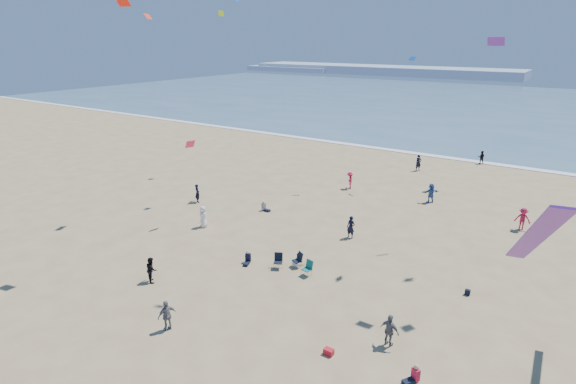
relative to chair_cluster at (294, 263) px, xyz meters
The scene contains 13 objects.
ground 11.01m from the chair_cluster, 92.37° to the right, with size 220.00×220.00×0.00m, color tan.
ocean 84.01m from the chair_cluster, 90.31° to the left, with size 220.00×100.00×0.06m, color #476B84.
surf_line 34.01m from the chair_cluster, 90.77° to the left, with size 220.00×1.20×0.08m, color white.
headland_far 170.12m from the chair_cluster, 110.82° to the left, with size 110.00×20.00×3.20m, color #7A8EA8.
headland_near 183.87m from the chair_cluster, 123.12° to the left, with size 40.00×14.00×2.00m, color #7A8EA8.
standing_flyers 7.55m from the chair_cluster, 63.64° to the left, with size 33.17×46.59×1.80m.
seated_group 6.38m from the chair_cluster, 76.94° to the right, with size 18.19×27.19×0.84m.
chair_cluster is the anchor object (origin of this frame).
white_tote 0.66m from the chair_cluster, 114.74° to the left, with size 0.35×0.20×0.40m, color white.
black_backpack 1.66m from the chair_cluster, 109.23° to the left, with size 0.30×0.22×0.38m, color black.
cooler 8.09m from the chair_cluster, 45.66° to the right, with size 0.45×0.30×0.30m, color red.
navy_bag 10.27m from the chair_cluster, 17.37° to the left, with size 0.28×0.18×0.34m, color black.
kites_aloft 16.58m from the chair_cluster, ahead, with size 43.58×38.78×29.56m.
Camera 1 is at (14.03, -10.17, 13.84)m, focal length 28.00 mm.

